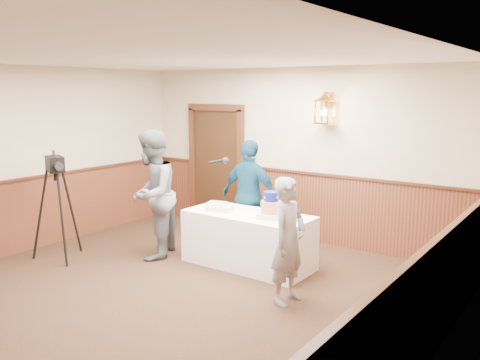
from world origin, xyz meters
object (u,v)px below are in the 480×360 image
object	(u,v)px
display_table	(248,239)
sheet_cake_green	(217,204)
sheet_cake_yellow	(220,208)
tv_camera_rig	(58,214)
interviewer	(152,194)
tiered_cake	(271,208)
assistant_p	(250,196)
baker	(288,241)

from	to	relation	value
display_table	sheet_cake_green	size ratio (longest dim) A/B	6.78
sheet_cake_yellow	tv_camera_rig	size ratio (longest dim) A/B	0.23
interviewer	tv_camera_rig	size ratio (longest dim) A/B	1.24
tiered_cake	interviewer	bearing A→B (deg)	-164.09
tiered_cake	tv_camera_rig	bearing A→B (deg)	-153.88
sheet_cake_green	display_table	bearing A→B (deg)	-7.51
interviewer	tv_camera_rig	bearing A→B (deg)	-75.79
display_table	tv_camera_rig	xyz separation A→B (m)	(-2.39, -1.37, 0.30)
sheet_cake_yellow	interviewer	xyz separation A→B (m)	(-0.93, -0.41, 0.15)
sheet_cake_yellow	interviewer	size ratio (longest dim) A/B	0.19
interviewer	assistant_p	world-z (taller)	interviewer
sheet_cake_yellow	baker	size ratio (longest dim) A/B	0.24
interviewer	tiered_cake	bearing A→B (deg)	80.36
tv_camera_rig	display_table	bearing A→B (deg)	53.20
tiered_cake	baker	world-z (taller)	baker
display_table	sheet_cake_yellow	distance (m)	0.60
sheet_cake_yellow	sheet_cake_green	world-z (taller)	sheet_cake_yellow
tiered_cake	baker	bearing A→B (deg)	-46.51
display_table	interviewer	bearing A→B (deg)	-159.45
tiered_cake	interviewer	world-z (taller)	interviewer
display_table	baker	size ratio (longest dim) A/B	1.22
display_table	sheet_cake_green	distance (m)	0.75
baker	assistant_p	world-z (taller)	assistant_p
tiered_cake	tv_camera_rig	size ratio (longest dim) A/B	0.29
assistant_p	tv_camera_rig	xyz separation A→B (m)	(-2.02, -1.96, -0.17)
sheet_cake_yellow	baker	bearing A→B (deg)	-23.73
display_table	sheet_cake_green	world-z (taller)	sheet_cake_green
sheet_cake_green	baker	world-z (taller)	baker
display_table	interviewer	world-z (taller)	interviewer
tiered_cake	sheet_cake_yellow	bearing A→B (deg)	-173.90
tiered_cake	sheet_cake_yellow	world-z (taller)	tiered_cake
tiered_cake	assistant_p	size ratio (longest dim) A/B	0.26
display_table	baker	distance (m)	1.37
tiered_cake	sheet_cake_green	distance (m)	1.01
display_table	baker	bearing A→B (deg)	-35.03
sheet_cake_yellow	sheet_cake_green	xyz separation A→B (m)	(-0.21, 0.18, -0.01)
baker	assistant_p	bearing A→B (deg)	48.56
sheet_cake_green	baker	bearing A→B (deg)	-26.24
display_table	tv_camera_rig	world-z (taller)	tv_camera_rig
baker	tiered_cake	bearing A→B (deg)	44.70
sheet_cake_green	assistant_p	bearing A→B (deg)	63.41
tiered_cake	sheet_cake_green	size ratio (longest dim) A/B	1.67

